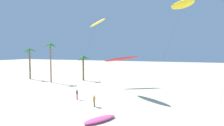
{
  "coord_description": "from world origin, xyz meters",
  "views": [
    {
      "loc": [
        9.75,
        0.32,
        8.02
      ],
      "look_at": [
        0.36,
        24.21,
        6.42
      ],
      "focal_mm": 29.23,
      "sensor_mm": 36.0,
      "label": 1
    }
  ],
  "objects": [
    {
      "name": "person_near_right",
      "position": [
        -6.74,
        26.23,
        0.93
      ],
      "size": [
        0.43,
        0.34,
        1.69
      ],
      "color": "red",
      "rests_on": "ground"
    },
    {
      "name": "palm_tree_2",
      "position": [
        -16.27,
        44.53,
        5.36
      ],
      "size": [
        4.05,
        3.78,
        6.9
      ],
      "color": "brown",
      "rests_on": "ground"
    },
    {
      "name": "palm_tree_1",
      "position": [
        -22.35,
        38.47,
        8.44
      ],
      "size": [
        4.02,
        3.96,
        10.27
      ],
      "color": "olive",
      "rests_on": "ground"
    },
    {
      "name": "flying_kite_1",
      "position": [
        -6.47,
        33.42,
        13.74
      ],
      "size": [
        6.76,
        7.66,
        14.57
      ],
      "color": "yellow",
      "rests_on": "ground"
    },
    {
      "name": "flying_kite_4",
      "position": [
        9.36,
        30.23,
        15.14
      ],
      "size": [
        5.99,
        11.68,
        15.79
      ],
      "color": "yellow",
      "rests_on": "ground"
    },
    {
      "name": "grounded_kite_0",
      "position": [
        0.89,
        18.97,
        0.2
      ],
      "size": [
        3.34,
        4.46,
        0.4
      ],
      "color": "#EA5193",
      "rests_on": "ground"
    },
    {
      "name": "person_foreground_walker",
      "position": [
        -2.22,
        23.7,
        0.91
      ],
      "size": [
        0.21,
        0.51,
        1.67
      ],
      "color": "slate",
      "rests_on": "ground"
    },
    {
      "name": "palm_tree_0",
      "position": [
        -32.06,
        41.01,
        7.06
      ],
      "size": [
        4.03,
        3.95,
        9.07
      ],
      "color": "brown",
      "rests_on": "ground"
    },
    {
      "name": "flying_kite_2",
      "position": [
        -3.74,
        40.73,
        6.36
      ],
      "size": [
        7.17,
        6.87,
        7.27
      ],
      "color": "red",
      "rests_on": "ground"
    }
  ]
}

